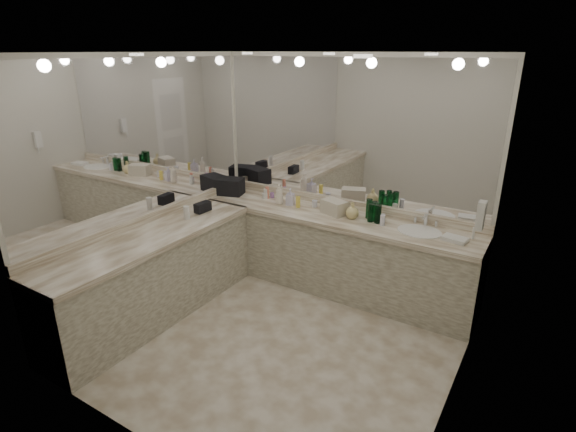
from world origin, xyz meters
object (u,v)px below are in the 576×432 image
Objects in this scene: soap_bottle_a at (279,194)px; soap_bottle_b at (290,197)px; hand_towel at (455,239)px; wall_phone at (481,215)px; soap_bottle_c at (352,210)px; sink at (419,232)px; black_toiletry_bag at (228,186)px; cream_cosmetic_case at (334,207)px.

soap_bottle_b is at bearing 15.33° from soap_bottle_a.
hand_towel is at bearing -1.24° from soap_bottle_a.
wall_phone is 1.30× the size of soap_bottle_c.
hand_towel is at bearing -2.41° from soap_bottle_b.
sink is 0.91m from wall_phone.
wall_phone is 0.66× the size of black_toiletry_bag.
black_toiletry_bag is at bearing -158.20° from cream_cosmetic_case.
wall_phone is at bearing -12.22° from soap_bottle_a.
soap_bottle_c reaches higher than hand_towel.
hand_towel is 1.90m from soap_bottle_b.
wall_phone is at bearing -13.85° from soap_bottle_b.
black_toiletry_bag is 0.89m from soap_bottle_b.
soap_bottle_b is (-1.90, 0.08, 0.08)m from hand_towel.
soap_bottle_a is (-0.71, -0.03, 0.04)m from cream_cosmetic_case.
soap_bottle_a is at bearing 0.82° from black_toiletry_bag.
hand_towel reaches higher than sink.
soap_bottle_a reaches higher than soap_bottle_b.
cream_cosmetic_case reaches higher than hand_towel.
soap_bottle_c reaches higher than sink.
soap_bottle_c is (-0.74, -0.00, 0.10)m from sink.
black_toiletry_bag reaches higher than sink.
wall_phone is at bearing 1.73° from cream_cosmetic_case.
sink is 2.38× the size of soap_bottle_c.
soap_bottle_a is 0.94m from soap_bottle_c.
black_toiletry_bag is 1.98× the size of soap_bottle_c.
cream_cosmetic_case is (-1.57, 0.52, -0.37)m from wall_phone.
soap_bottle_c is at bearing 177.62° from hand_towel.
soap_bottle_b reaches higher than cream_cosmetic_case.
hand_towel is (-0.25, 0.45, -0.43)m from wall_phone.
wall_phone reaches higher than soap_bottle_b.
soap_bottle_a is at bearing -179.79° from sink.
soap_bottle_b reaches higher than sink.
soap_bottle_a is (-1.67, -0.01, 0.12)m from sink.
soap_bottle_a is (0.75, 0.01, 0.02)m from black_toiletry_bag.
sink is at bearing 0.21° from soap_bottle_a.
cream_cosmetic_case is at bearing 161.56° from wall_phone.
wall_phone is 1.47m from soap_bottle_c.
hand_towel is (2.78, -0.03, -0.09)m from black_toiletry_bag.
soap_bottle_c is at bearing -179.63° from sink.
cream_cosmetic_case is at bearing 178.55° from sink.
soap_bottle_b reaches higher than soap_bottle_c.
soap_bottle_c is (-1.09, 0.05, 0.07)m from hand_towel.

